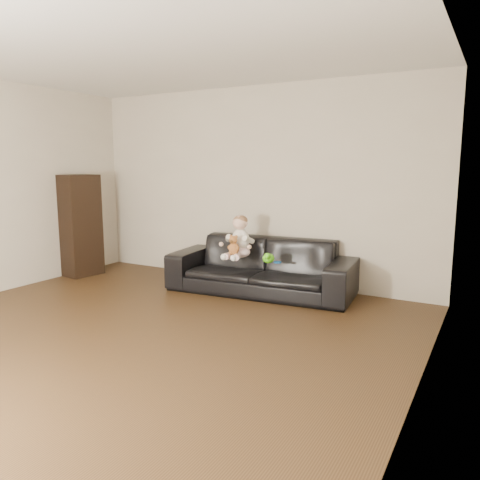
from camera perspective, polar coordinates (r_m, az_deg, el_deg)
The scene contains 12 objects.
floor at distance 4.37m, azimuth -15.78°, elevation -12.41°, with size 5.50×5.50×0.00m, color #3E2916.
ceiling at distance 4.20m, azimuth -17.46°, elevation 22.79°, with size 5.50×5.50×0.00m, color #C0B6A1.
wall_back at distance 6.32m, azimuth 1.65°, elevation 6.63°, with size 5.00×5.00×0.00m, color #C0B6A1.
wall_right at distance 2.89m, azimuth 20.72°, elevation 2.92°, with size 5.50×5.50×0.00m, color #C0B6A1.
sofa at distance 5.83m, azimuth 2.60°, elevation -3.19°, with size 2.28×0.89×0.67m, color black.
cabinet at distance 7.06m, azimuth -18.84°, elevation 1.69°, with size 0.36×0.49×1.44m, color black.
shelf_item at distance 7.01m, azimuth -18.87°, elevation 4.30°, with size 0.18×0.25×0.28m, color silver.
baby at distance 5.77m, azimuth -0.07°, elevation 0.10°, with size 0.39×0.47×0.53m.
teddy_bear at distance 5.64m, azimuth -0.78°, elevation -0.65°, with size 0.14×0.14×0.24m.
toy_green at distance 5.49m, azimuth 3.48°, elevation -2.24°, with size 0.14×0.16×0.11m, color #53D018.
toy_rattle at distance 5.55m, azimuth 3.73°, elevation -2.33°, with size 0.08×0.08×0.08m, color red.
toy_blue_disc at distance 5.53m, azimuth 4.59°, elevation -2.71°, with size 0.09×0.09×0.01m, color blue.
Camera 1 is at (2.92, -2.84, 1.59)m, focal length 35.00 mm.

